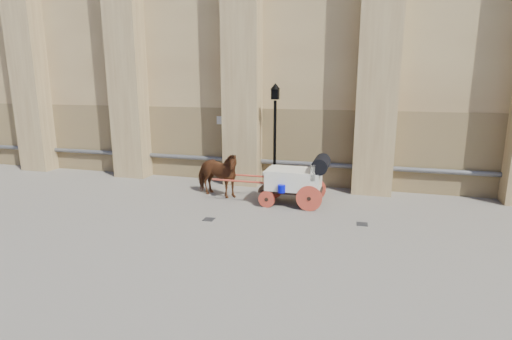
% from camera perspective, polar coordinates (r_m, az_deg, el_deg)
% --- Properties ---
extents(ground, '(90.00, 90.00, 0.00)m').
position_cam_1_polar(ground, '(12.62, -2.48, -6.23)').
color(ground, '#6D665C').
rests_on(ground, ground).
extents(horse, '(2.13, 1.38, 1.66)m').
position_cam_1_polar(horse, '(14.26, -5.64, -0.58)').
color(horse, brown).
rests_on(horse, ground).
extents(carriage, '(3.88, 1.38, 1.70)m').
position_cam_1_polar(carriage, '(13.31, 5.97, -1.18)').
color(carriage, black).
rests_on(carriage, ground).
extents(street_lamp, '(0.37, 0.37, 3.99)m').
position_cam_1_polar(street_lamp, '(15.04, 2.71, 5.22)').
color(street_lamp, black).
rests_on(street_lamp, ground).
extents(drain_grate_near, '(0.33, 0.33, 0.01)m').
position_cam_1_polar(drain_grate_near, '(12.17, -6.75, -7.01)').
color(drain_grate_near, black).
rests_on(drain_grate_near, ground).
extents(drain_grate_far, '(0.33, 0.33, 0.01)m').
position_cam_1_polar(drain_grate_far, '(12.11, 14.93, -7.47)').
color(drain_grate_far, black).
rests_on(drain_grate_far, ground).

